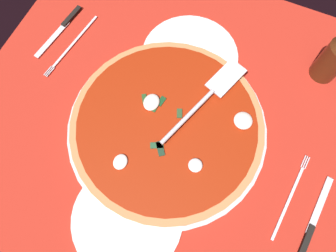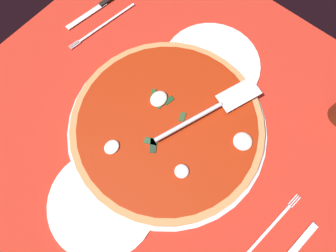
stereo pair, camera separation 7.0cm
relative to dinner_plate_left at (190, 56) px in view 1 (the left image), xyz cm
name	(u,v)px [view 1 (the left image)]	position (x,y,z in cm)	size (l,w,h in cm)	color
ground_plane	(166,132)	(20.83, 2.56, -1.00)	(95.52, 95.52, 0.80)	red
checker_pattern	(166,131)	(20.83, 2.56, -0.55)	(95.52, 95.52, 0.10)	white
pizza_pan	(168,128)	(20.09, 2.81, -0.03)	(45.96, 45.96, 0.94)	silver
dinner_plate_left	(190,56)	(0.00, 0.00, 0.00)	(24.37, 24.37, 1.00)	white
dinner_plate_right	(127,218)	(41.92, 3.11, 0.00)	(23.35, 23.35, 1.00)	white
pizza	(168,126)	(20.07, 2.87, 1.46)	(44.04, 44.04, 3.30)	#BF814C
pizza_server	(206,98)	(11.44, 8.29, 4.08)	(26.27, 11.67, 1.00)	silver
place_setting_near	(67,36)	(7.36, -31.47, -0.15)	(23.48, 14.91, 1.40)	white
place_setting_far	(301,211)	(25.77, 36.08, -0.15)	(21.81, 15.28, 1.40)	white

